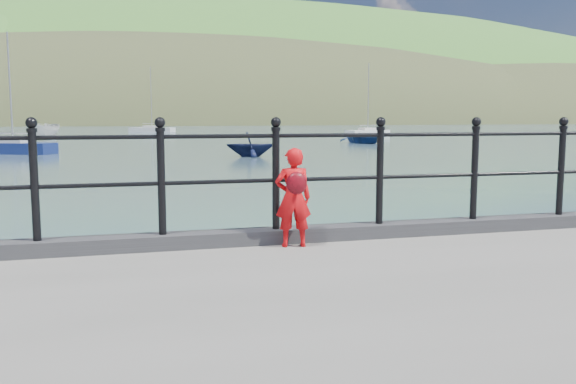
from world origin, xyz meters
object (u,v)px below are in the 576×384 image
object	(u,v)px
launch_navy	(250,144)
sailboat_port	(13,148)
launch_blue	(364,138)
sailboat_far	(368,133)
sailboat_deep	(152,130)
launch_white	(44,131)
railing	(220,168)
child	(293,197)

from	to	relation	value
launch_navy	sailboat_port	bearing A→B (deg)	73.93
launch_blue	sailboat_far	world-z (taller)	sailboat_far
sailboat_deep	sailboat_port	distance (m)	54.70
launch_white	sailboat_deep	size ratio (longest dim) A/B	0.46
railing	launch_blue	size ratio (longest dim) A/B	3.96
launch_white	sailboat_port	distance (m)	24.30
railing	child	xyz separation A→B (m)	(0.72, -0.26, -0.30)
railing	sailboat_deep	bearing A→B (deg)	87.56
child	sailboat_deep	distance (m)	89.50
railing	sailboat_deep	size ratio (longest dim) A/B	1.81
child	sailboat_port	world-z (taller)	sailboat_port
sailboat_far	sailboat_deep	bearing A→B (deg)	109.27
sailboat_port	sailboat_deep	bearing A→B (deg)	105.18
launch_navy	launch_white	bearing A→B (deg)	35.29
sailboat_deep	launch_white	bearing A→B (deg)	-83.92
railing	launch_blue	xyz separation A→B (m)	(19.93, 44.14, -1.35)
launch_navy	sailboat_far	xyz separation A→B (m)	(21.96, 34.47, -0.38)
launch_blue	sailboat_deep	size ratio (longest dim) A/B	0.46
child	launch_blue	xyz separation A→B (m)	(19.21, 44.40, -1.05)
child	launch_blue	size ratio (longest dim) A/B	0.23
sailboat_deep	sailboat_far	size ratio (longest dim) A/B	1.11
launch_white	sailboat_deep	bearing A→B (deg)	96.23
launch_navy	sailboat_port	size ratio (longest dim) A/B	0.35
launch_white	launch_navy	size ratio (longest dim) A/B	1.67
railing	launch_white	xyz separation A→B (m)	(-8.35, 59.95, -0.94)
launch_navy	launch_blue	bearing A→B (deg)	-31.68
railing	sailboat_port	world-z (taller)	sailboat_port
railing	child	distance (m)	0.82
child	sailboat_deep	size ratio (longest dim) A/B	0.10
sailboat_port	launch_white	bearing A→B (deg)	119.08
launch_white	launch_navy	world-z (taller)	launch_white
sailboat_far	child	bearing A→B (deg)	-137.79
launch_blue	launch_navy	bearing A→B (deg)	-137.29
railing	launch_navy	bearing A→B (deg)	77.50
launch_blue	sailboat_port	xyz separation A→B (m)	(-27.45, -8.47, -0.13)
launch_navy	sailboat_far	world-z (taller)	sailboat_far
launch_white	sailboat_deep	world-z (taller)	sailboat_deep
sailboat_port	sailboat_far	xyz separation A→B (m)	(35.89, 27.70, 0.00)
child	launch_navy	size ratio (longest dim) A/B	0.37
railing	child	size ratio (longest dim) A/B	17.58
launch_blue	sailboat_port	world-z (taller)	sailboat_port
child	sailboat_port	bearing A→B (deg)	-69.47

